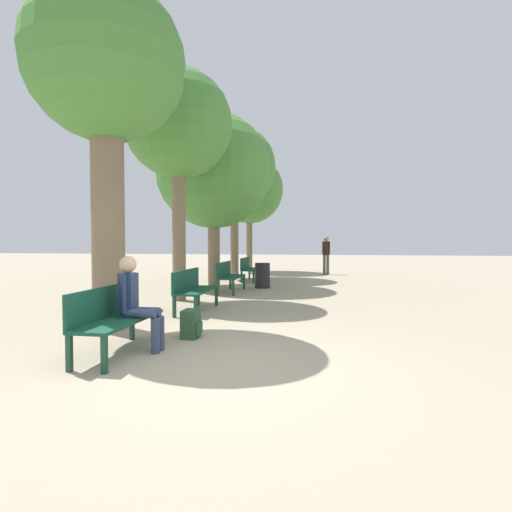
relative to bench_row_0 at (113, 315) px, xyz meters
name	(u,v)px	position (x,y,z in m)	size (l,w,h in m)	color
ground_plane	(218,368)	(1.51, -0.36, -0.51)	(80.00, 80.00, 0.00)	tan
bench_row_0	(113,315)	(0.00, 0.00, 0.00)	(0.52, 1.59, 0.88)	#144733
bench_row_1	(193,287)	(0.00, 3.24, 0.00)	(0.52, 1.59, 0.88)	#144733
bench_row_2	(228,274)	(0.00, 6.48, 0.00)	(0.52, 1.59, 0.88)	#144733
bench_row_3	(249,267)	(0.00, 9.72, 0.00)	(0.52, 1.59, 0.88)	#144733
tree_row_0	(106,71)	(-0.84, 1.37, 3.77)	(2.60, 2.60, 5.73)	#7A664C
tree_row_1	(178,126)	(-0.84, 4.69, 3.82)	(2.68, 2.68, 5.72)	#7A664C
tree_row_2	(214,171)	(-0.84, 7.92, 3.26)	(3.76, 3.76, 5.67)	#7A664C
tree_row_3	(234,168)	(-0.84, 11.03, 3.93)	(3.35, 3.35, 6.15)	#7A664C
tree_row_4	(249,190)	(-0.84, 14.38, 3.47)	(3.29, 3.29, 5.64)	#7A664C
person_seated	(137,300)	(0.24, 0.19, 0.17)	(0.59, 0.33, 1.28)	#384260
backpack	(191,324)	(0.73, 1.00, -0.30)	(0.27, 0.34, 0.43)	#284C2D
pedestrian_near	(326,252)	(2.86, 13.26, 0.47)	(0.35, 0.29, 1.72)	#4C4C4C
trash_bin	(262,275)	(0.82, 7.67, -0.12)	(0.48, 0.48, 0.79)	#232328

